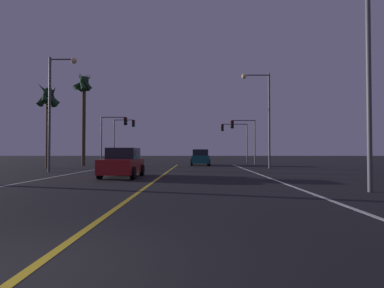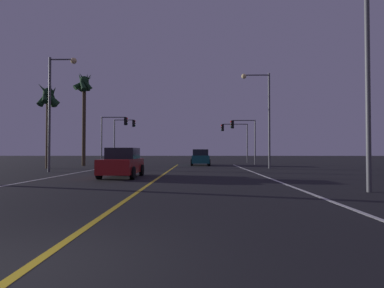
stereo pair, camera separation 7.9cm
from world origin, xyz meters
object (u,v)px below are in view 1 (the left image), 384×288
(traffic_light_near_left, at_px, (114,129))
(traffic_light_far_left, at_px, (124,131))
(palm_tree_left_mid, at_px, (48,101))
(palm_tree_left_far, at_px, (84,91))
(traffic_light_near_right, at_px, (243,131))
(car_ahead_far, at_px, (200,158))
(traffic_light_far_right, at_px, (234,133))
(street_lamp_left_mid, at_px, (56,100))
(street_lamp_right_far, at_px, (263,108))
(street_lamp_right_near, at_px, (353,42))
(car_oncoming, at_px, (123,163))

(traffic_light_near_left, bearing_deg, traffic_light_far_left, 91.35)
(palm_tree_left_mid, bearing_deg, palm_tree_left_far, 74.98)
(traffic_light_near_left, bearing_deg, traffic_light_near_right, 0.00)
(car_ahead_far, relative_size, palm_tree_left_far, 0.44)
(traffic_light_near_left, bearing_deg, car_ahead_far, -11.49)
(traffic_light_far_left, height_order, palm_tree_left_far, palm_tree_left_far)
(palm_tree_left_mid, bearing_deg, traffic_light_far_right, 38.16)
(street_lamp_left_mid, distance_m, street_lamp_right_far, 16.81)
(traffic_light_far_right, xyz_separation_m, street_lamp_right_near, (0.94, -29.40, 1.73))
(street_lamp_right_far, bearing_deg, traffic_light_far_right, -86.04)
(traffic_light_far_left, relative_size, palm_tree_left_far, 0.58)
(traffic_light_near_left, bearing_deg, palm_tree_left_far, -121.74)
(car_ahead_far, height_order, traffic_light_far_left, traffic_light_far_left)
(car_oncoming, xyz_separation_m, traffic_light_near_right, (9.51, 17.42, 2.93))
(car_oncoming, height_order, traffic_light_near_right, traffic_light_near_right)
(traffic_light_near_right, height_order, palm_tree_left_far, palm_tree_left_far)
(traffic_light_far_right, bearing_deg, car_ahead_far, 59.09)
(traffic_light_near_right, xyz_separation_m, traffic_light_far_right, (-0.34, 5.50, 0.07))
(car_oncoming, distance_m, street_lamp_left_mid, 8.54)
(car_oncoming, xyz_separation_m, traffic_light_far_left, (-5.26, 22.92, 3.36))
(traffic_light_near_left, xyz_separation_m, traffic_light_far_left, (-0.13, 5.50, 0.15))
(car_oncoming, relative_size, traffic_light_near_right, 0.85)
(palm_tree_left_far, bearing_deg, traffic_light_near_right, 11.85)
(street_lamp_right_far, bearing_deg, palm_tree_left_mid, 1.57)
(car_oncoming, bearing_deg, traffic_light_far_left, -167.09)
(street_lamp_left_mid, bearing_deg, palm_tree_left_far, 98.35)
(traffic_light_far_left, relative_size, palm_tree_left_mid, 0.75)
(car_oncoming, xyz_separation_m, traffic_light_near_left, (-5.13, 17.42, 3.21))
(traffic_light_near_right, xyz_separation_m, traffic_light_near_left, (-14.64, 0.00, 0.28))
(car_oncoming, xyz_separation_m, street_lamp_right_far, (10.11, 9.44, 4.48))
(street_lamp_right_near, bearing_deg, palm_tree_left_mid, -39.38)
(traffic_light_near_right, height_order, traffic_light_far_right, traffic_light_far_right)
(street_lamp_right_near, relative_size, palm_tree_left_mid, 1.17)
(traffic_light_near_right, bearing_deg, street_lamp_left_mid, 40.39)
(traffic_light_far_right, distance_m, palm_tree_left_mid, 22.75)
(car_oncoming, bearing_deg, traffic_light_near_left, -163.60)
(street_lamp_left_mid, height_order, street_lamp_right_far, street_lamp_right_far)
(traffic_light_far_right, relative_size, palm_tree_left_far, 0.52)
(car_oncoming, xyz_separation_m, traffic_light_far_right, (9.17, 22.92, 3.00))
(traffic_light_near_right, distance_m, traffic_light_near_left, 14.64)
(street_lamp_right_near, height_order, palm_tree_left_mid, street_lamp_right_near)
(traffic_light_far_left, distance_m, palm_tree_left_mid, 14.51)
(traffic_light_near_right, distance_m, street_lamp_right_far, 8.15)
(traffic_light_far_right, bearing_deg, car_oncoming, 68.19)
(traffic_light_far_right, relative_size, street_lamp_left_mid, 0.61)
(traffic_light_far_left, bearing_deg, traffic_light_near_right, -20.42)
(street_lamp_right_near, xyz_separation_m, street_lamp_left_mid, (-16.02, 10.78, -0.31))
(traffic_light_near_left, bearing_deg, car_oncoming, -73.60)
(palm_tree_left_far, bearing_deg, street_lamp_right_near, -49.45)
(traffic_light_near_left, height_order, traffic_light_far_left, traffic_light_far_left)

